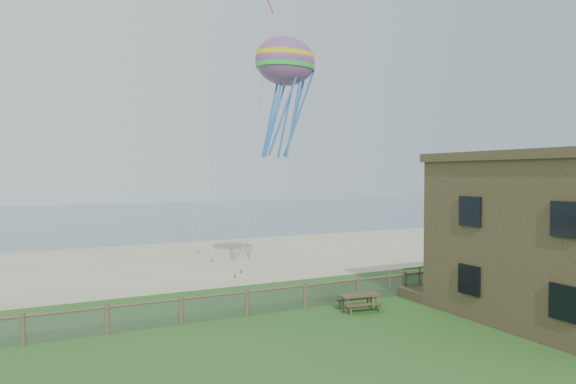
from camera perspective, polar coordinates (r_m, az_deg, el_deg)
ground at (r=20.30m, az=10.34°, el=-16.47°), size 160.00×160.00×0.00m
sand_beach at (r=39.67m, az=-9.20°, el=-7.33°), size 72.00×20.00×0.02m
ocean at (r=82.47m, az=-18.29°, el=-2.56°), size 160.00×68.00×0.02m
chainlink_fence at (r=25.02m, az=1.93°, el=-11.57°), size 36.20×0.20×1.25m
motel_deck at (r=32.52m, az=23.71°, el=-9.11°), size 15.00×2.00×0.50m
picnic_table at (r=24.90m, az=7.95°, el=-12.00°), size 2.08×1.67×0.81m
octopus_kite at (r=29.91m, az=-0.29°, el=10.80°), size 4.25×3.65×7.38m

